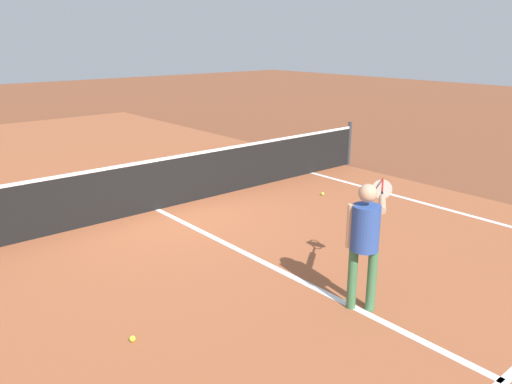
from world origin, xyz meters
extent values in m
plane|color=brown|center=(0.00, 0.00, 0.00)|extent=(60.00, 60.00, 0.00)
cube|color=#9E5433|center=(0.00, 0.00, 0.00)|extent=(10.62, 24.40, 0.00)
cube|color=white|center=(0.00, -6.40, 0.00)|extent=(8.22, 0.10, 0.01)
cube|color=white|center=(0.00, -3.20, 0.00)|extent=(0.10, 6.40, 0.01)
cylinder|color=#33383D|center=(5.43, 0.00, 0.54)|extent=(0.09, 0.09, 1.07)
cube|color=black|center=(0.00, 0.00, 0.46)|extent=(10.87, 0.02, 0.91)
cube|color=white|center=(0.00, 0.00, 0.94)|extent=(10.87, 0.03, 0.05)
cylinder|color=#3F7247|center=(-0.03, -4.61, 0.38)|extent=(0.11, 0.11, 0.75)
cylinder|color=#3F7247|center=(0.10, -4.79, 0.38)|extent=(0.11, 0.11, 0.75)
cylinder|color=#2D4C99|center=(0.04, -4.70, 1.02)|extent=(0.32, 0.32, 0.53)
sphere|color=tan|center=(0.04, -4.70, 1.42)|extent=(0.21, 0.21, 0.21)
cylinder|color=tan|center=(-0.06, -4.56, 1.02)|extent=(0.08, 0.08, 0.51)
cylinder|color=tan|center=(0.34, -4.68, 1.23)|extent=(0.46, 0.37, 0.08)
cylinder|color=black|center=(0.64, -4.46, 1.23)|extent=(0.19, 0.15, 0.03)
torus|color=red|center=(0.83, -4.32, 1.23)|extent=(0.24, 0.19, 0.28)
cylinder|color=silver|center=(0.83, -4.32, 1.23)|extent=(0.15, 0.20, 0.25)
sphere|color=#CCE033|center=(-2.33, -3.59, 0.03)|extent=(0.07, 0.07, 0.07)
sphere|color=#CCE033|center=(3.00, -1.38, 0.03)|extent=(0.07, 0.07, 0.07)
camera|label=1|loc=(-4.31, -7.94, 3.06)|focal=35.43mm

